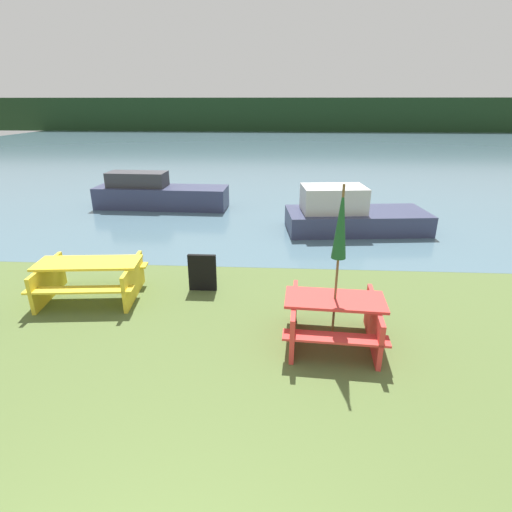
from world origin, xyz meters
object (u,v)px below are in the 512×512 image
(signboard, at_px, (202,273))
(boat, at_px, (350,215))
(picnic_table_red, at_px, (334,316))
(boat_second, at_px, (158,194))
(umbrella_darkgreen, at_px, (341,225))
(picnic_table_yellow, at_px, (90,276))

(signboard, bearing_deg, boat, 49.90)
(picnic_table_red, height_order, signboard, picnic_table_red)
(boat_second, bearing_deg, picnic_table_red, -56.15)
(umbrella_darkgreen, relative_size, signboard, 3.32)
(picnic_table_yellow, bearing_deg, boat, 39.63)
(picnic_table_red, bearing_deg, signboard, 144.21)
(picnic_table_yellow, height_order, umbrella_darkgreen, umbrella_darkgreen)
(umbrella_darkgreen, distance_m, boat_second, 9.85)
(boat_second, relative_size, signboard, 6.19)
(umbrella_darkgreen, relative_size, boat, 0.60)
(umbrella_darkgreen, xyz_separation_m, boat_second, (-5.18, 8.25, -1.43))
(umbrella_darkgreen, bearing_deg, boat, 78.75)
(picnic_table_red, bearing_deg, boat, 78.75)
(boat_second, xyz_separation_m, signboard, (2.82, -6.54, -0.10))
(picnic_table_yellow, relative_size, umbrella_darkgreen, 0.81)
(boat_second, height_order, signboard, boat_second)
(boat, bearing_deg, picnic_table_red, -107.13)
(picnic_table_red, distance_m, boat_second, 9.74)
(umbrella_darkgreen, height_order, boat_second, umbrella_darkgreen)
(signboard, bearing_deg, picnic_table_red, -35.79)
(boat_second, bearing_deg, picnic_table_yellow, -82.18)
(boat, height_order, boat_second, boat)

